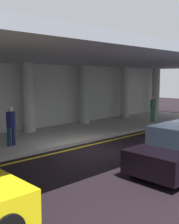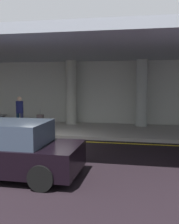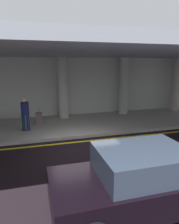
# 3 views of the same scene
# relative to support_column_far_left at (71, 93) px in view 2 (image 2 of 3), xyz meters

# --- Properties ---
(ground_plane) EXTENTS (60.00, 60.00, 0.00)m
(ground_plane) POSITION_rel_support_column_far_left_xyz_m (0.00, -4.54, -1.97)
(ground_plane) COLOR black
(sidewalk) EXTENTS (26.00, 4.20, 0.15)m
(sidewalk) POSITION_rel_support_column_far_left_xyz_m (0.00, -1.44, -1.90)
(sidewalk) COLOR #A8A59E
(sidewalk) RESTS_ON ground
(lane_stripe_yellow) EXTENTS (26.00, 0.14, 0.01)m
(lane_stripe_yellow) POSITION_rel_support_column_far_left_xyz_m (0.00, -3.93, -1.97)
(lane_stripe_yellow) COLOR yellow
(lane_stripe_yellow) RESTS_ON ground
(support_column_far_left) EXTENTS (0.63, 0.63, 3.65)m
(support_column_far_left) POSITION_rel_support_column_far_left_xyz_m (0.00, 0.00, 0.00)
(support_column_far_left) COLOR #A8AB9F
(support_column_far_left) RESTS_ON sidewalk
(support_column_left_mid) EXTENTS (0.63, 0.63, 3.65)m
(support_column_left_mid) POSITION_rel_support_column_far_left_xyz_m (4.00, 0.00, 0.00)
(support_column_left_mid) COLOR #A1A7A1
(support_column_left_mid) RESTS_ON sidewalk
(ceiling_overhang) EXTENTS (28.00, 13.20, 0.30)m
(ceiling_overhang) POSITION_rel_support_column_far_left_xyz_m (0.00, -1.94, 1.97)
(ceiling_overhang) COLOR #8E95A0
(ceiling_overhang) RESTS_ON support_column_far_left
(terminal_back_wall) EXTENTS (26.00, 0.30, 3.80)m
(terminal_back_wall) POSITION_rel_support_column_far_left_xyz_m (0.00, 0.81, -0.07)
(terminal_back_wall) COLOR #B7BAAF
(terminal_back_wall) RESTS_ON ground
(car_black) EXTENTS (4.10, 1.92, 1.50)m
(car_black) POSITION_rel_support_column_far_left_xyz_m (0.48, -8.51, -1.26)
(car_black) COLOR black
(car_black) RESTS_ON ground
(person_waiting_for_ride) EXTENTS (0.38, 0.38, 1.68)m
(person_waiting_for_ride) POSITION_rel_support_column_far_left_xyz_m (-2.22, -2.11, -0.86)
(person_waiting_for_ride) COLOR #102740
(person_waiting_for_ride) RESTS_ON sidewalk
(suitcase_upright_secondary) EXTENTS (0.36, 0.22, 0.90)m
(suitcase_upright_secondary) POSITION_rel_support_column_far_left_xyz_m (-1.54, -0.99, -1.51)
(suitcase_upright_secondary) COLOR #635454
(suitcase_upright_secondary) RESTS_ON sidewalk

